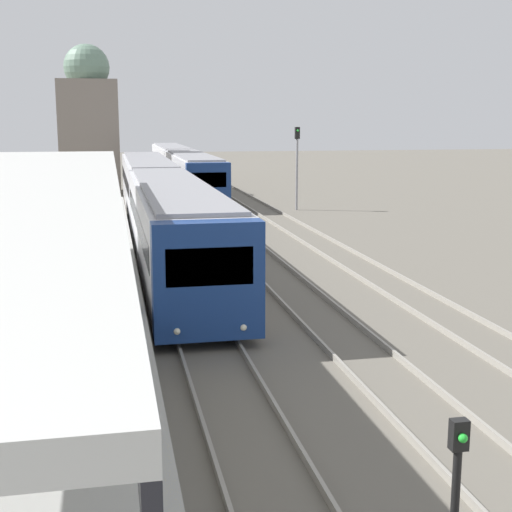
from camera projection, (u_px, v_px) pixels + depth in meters
platform_canopy at (13, 185)px, 13.44m from camera, size 4.00×23.39×3.31m
person_on_platform at (125, 305)px, 13.30m from camera, size 0.40×0.40×1.66m
train_near at (158, 199)px, 33.04m from camera, size 2.63×34.61×3.19m
train_far at (181, 167)px, 56.63m from camera, size 2.57×32.96×3.07m
signal_post_near at (456, 486)px, 8.13m from camera, size 0.20×0.21×2.07m
signal_mast_far at (297, 158)px, 42.56m from camera, size 0.28×0.29×4.95m
distant_domed_building at (89, 124)px, 52.29m from camera, size 4.27×4.27×10.75m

